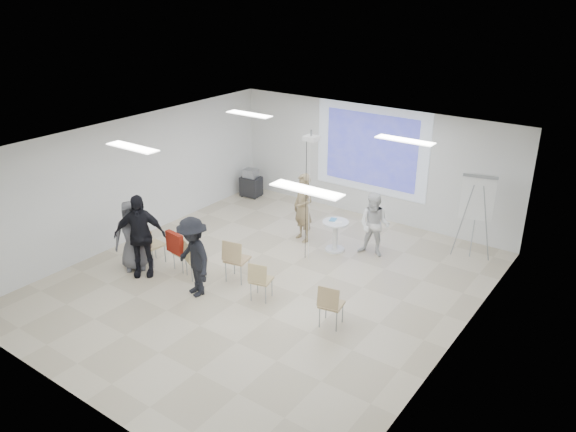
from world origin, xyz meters
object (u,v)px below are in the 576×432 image
Objects in this scene: av_cart at (251,184)px; audience_mid at (193,252)px; player_right at (375,222)px; chair_left_mid at (180,251)px; laptop at (196,257)px; chair_far_left at (150,243)px; chair_right_far at (330,303)px; chair_left_inner at (192,256)px; player_left at (303,203)px; chair_right_inner at (260,278)px; audience_left at (139,230)px; audience_outer at (132,231)px; pedestal_table at (335,234)px; chair_center at (235,257)px; flipchart_easel at (478,198)px.

audience_mid is at bearing -68.43° from av_cart.
av_cart is (-4.71, 1.32, -0.45)m from player_right.
chair_left_mid is 2.58× the size of laptop.
chair_right_far is at bearing 5.90° from chair_far_left.
player_left is at bearing 98.56° from chair_left_inner.
audience_left is (-2.73, -0.63, 0.55)m from chair_right_inner.
audience_outer is at bearing -87.46° from av_cart.
pedestal_table is 1.09m from player_left.
chair_center is 3.10× the size of laptop.
chair_center is 5.48m from flipchart_easel.
audience_mid is 2.27× the size of av_cart.
laptop is (-0.82, -0.32, -0.12)m from chair_center.
chair_left_inner is 0.95m from chair_center.
audience_left reaches higher than player_right.
audience_left reaches higher than chair_far_left.
chair_left_mid is at bearing -166.89° from chair_left_inner.
chair_left_inner is 0.45× the size of audience_mid.
chair_left_inner is at bearing 8.17° from chair_far_left.
chair_left_mid is 0.45× the size of audience_outer.
chair_right_inner is at bearing 169.40° from chair_right_far.
audience_left is (-0.54, -0.61, 0.58)m from chair_left_mid.
chair_left_mid is 0.46m from chair_left_inner.
chair_left_mid is at bearing 24.12° from laptop.
chair_right_inner is (-0.04, -2.79, 0.07)m from pedestal_table.
player_right is 1.85× the size of chair_far_left.
chair_right_far is 2.93m from audience_mid.
player_left is at bearing 93.44° from chair_right_inner.
flipchart_easel is at bearing 41.33° from chair_far_left.
pedestal_table is 0.40× the size of player_left.
chair_left_inner is 0.97× the size of chair_right_far.
audience_mid is (0.52, -0.46, 0.45)m from chair_left_inner.
audience_outer is at bearing -170.74° from chair_center.
flipchart_easel is (4.48, 4.30, 1.01)m from laptop.
chair_left_mid is 0.42× the size of audience_mid.
chair_right_far is at bearing -119.18° from flipchart_easel.
flipchart_easel reaches higher than pedestal_table.
chair_left_inner is 0.40× the size of audience_left.
player_left reaches higher than audience_outer.
pedestal_table is 3.59m from chair_left_mid.
chair_far_left is 4.73m from av_cart.
chair_right_inner is (2.19, 0.02, 0.03)m from chair_left_mid.
chair_center reaches higher than av_cart.
chair_left_inner is at bearing -86.00° from player_left.
chair_far_left reaches higher than chair_right_inner.
audience_left is 1.18× the size of audience_outer.
laptop is at bearing 166.43° from chair_right_inner.
chair_right_far is 4.43m from audience_left.
chair_far_left is at bearing -85.07° from av_cart.
pedestal_table is 3.19m from chair_right_far.
audience_mid reaches higher than chair_center.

